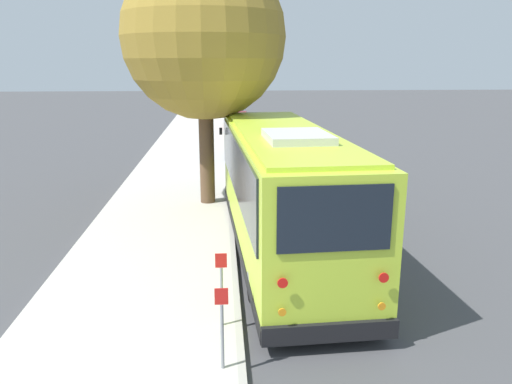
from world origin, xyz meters
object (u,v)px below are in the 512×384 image
(parked_sedan_maroon, at_px, (238,121))
(sign_post_near, at_px, (222,328))
(street_tree, at_px, (204,25))
(parked_sedan_white, at_px, (235,114))
(sign_post_far, at_px, (222,289))
(parked_sedan_blue, at_px, (247,149))
(parked_sedan_tan, at_px, (242,131))
(parked_sedan_silver, at_px, (235,108))
(shuttle_bus, at_px, (283,185))

(parked_sedan_maroon, height_order, sign_post_near, sign_post_near)
(street_tree, height_order, sign_post_near, street_tree)
(parked_sedan_white, relative_size, sign_post_far, 2.98)
(parked_sedan_maroon, relative_size, sign_post_near, 3.18)
(parked_sedan_blue, bearing_deg, street_tree, 164.25)
(parked_sedan_tan, height_order, parked_sedan_maroon, parked_sedan_maroon)
(parked_sedan_silver, xyz_separation_m, sign_post_near, (-42.82, 1.53, 0.29))
(street_tree, bearing_deg, parked_sedan_silver, -3.51)
(sign_post_far, bearing_deg, parked_sedan_silver, -2.12)
(parked_sedan_blue, bearing_deg, shuttle_bus, 177.99)
(parked_sedan_tan, xyz_separation_m, parked_sedan_maroon, (5.68, 0.08, 0.01))
(shuttle_bus, xyz_separation_m, sign_post_far, (-4.15, 1.66, -0.98))
(parked_sedan_maroon, height_order, parked_sedan_white, same)
(shuttle_bus, relative_size, sign_post_far, 7.03)
(parked_sedan_tan, distance_m, parked_sedan_silver, 17.03)
(sign_post_far, bearing_deg, parked_sedan_white, -2.15)
(parked_sedan_silver, height_order, street_tree, street_tree)
(parked_sedan_maroon, xyz_separation_m, sign_post_near, (-31.47, 1.38, 0.28))
(parked_sedan_white, height_order, sign_post_far, sign_post_far)
(parked_sedan_blue, height_order, sign_post_near, sign_post_near)
(shuttle_bus, xyz_separation_m, parked_sedan_silver, (37.27, 0.13, -1.29))
(parked_sedan_blue, bearing_deg, parked_sedan_maroon, -3.00)
(parked_sedan_white, bearing_deg, shuttle_bus, -177.59)
(parked_sedan_maroon, relative_size, street_tree, 0.49)
(sign_post_near, distance_m, sign_post_far, 1.40)
(shuttle_bus, bearing_deg, sign_post_far, 155.32)
(shuttle_bus, distance_m, parked_sedan_maroon, 25.96)
(parked_sedan_maroon, bearing_deg, sign_post_far, 179.98)
(parked_sedan_maroon, bearing_deg, street_tree, 177.62)
(sign_post_near, bearing_deg, parked_sedan_blue, -4.31)
(parked_sedan_silver, bearing_deg, parked_sedan_tan, 174.98)
(parked_sedan_white, height_order, sign_post_near, sign_post_near)
(sign_post_far, bearing_deg, parked_sedan_blue, -4.66)
(parked_sedan_white, distance_m, sign_post_near, 37.31)
(parked_sedan_tan, bearing_deg, shuttle_bus, 177.92)
(parked_sedan_maroon, relative_size, sign_post_far, 3.10)
(shuttle_bus, height_order, parked_sedan_white, shuttle_bus)
(parked_sedan_white, bearing_deg, parked_sedan_silver, -0.07)
(shuttle_bus, bearing_deg, parked_sedan_white, -2.26)
(parked_sedan_maroon, bearing_deg, parked_sedan_silver, 1.87)
(sign_post_near, bearing_deg, street_tree, 2.54)
(parked_sedan_maroon, bearing_deg, parked_sedan_tan, -176.54)
(parked_sedan_blue, relative_size, parked_sedan_tan, 0.96)
(shuttle_bus, distance_m, parked_sedan_tan, 20.29)
(parked_sedan_white, distance_m, sign_post_far, 35.92)
(shuttle_bus, height_order, parked_sedan_silver, shuttle_bus)
(parked_sedan_blue, distance_m, parked_sedan_maroon, 12.76)
(parked_sedan_white, bearing_deg, parked_sedan_blue, -177.97)
(parked_sedan_maroon, bearing_deg, parked_sedan_white, 2.98)
(sign_post_near, height_order, sign_post_far, sign_post_far)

